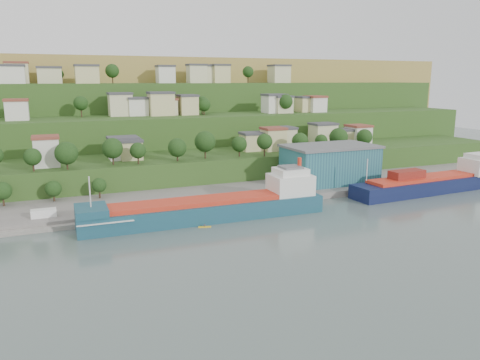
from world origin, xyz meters
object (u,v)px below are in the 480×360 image
cargo_ship_far (435,184)px  warehouse (330,163)px  kayak_orange (236,220)px  cargo_ship_near (213,209)px  caravan (44,215)px

cargo_ship_far → warehouse: 35.20m
warehouse → kayak_orange: warehouse is taller
cargo_ship_near → warehouse: 53.60m
warehouse → caravan: (-91.45, -8.37, -5.80)m
cargo_ship_far → kayak_orange: (-74.17, -6.18, -2.28)m
kayak_orange → caravan: bearing=167.9°
caravan → cargo_ship_near: bearing=-16.4°
cargo_ship_near → kayak_orange: bearing=-44.6°
cargo_ship_far → kayak_orange: cargo_ship_far is taller
cargo_ship_near → kayak_orange: 6.90m
cargo_ship_far → kayak_orange: 74.46m
cargo_ship_near → caravan: size_ratio=10.71×
cargo_ship_near → cargo_ship_far: cargo_ship_near is taller
cargo_ship_far → caravan: size_ratio=9.70×
cargo_ship_near → caravan: (-42.09, 11.74, -0.06)m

